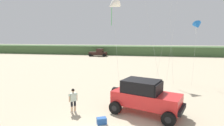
% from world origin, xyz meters
% --- Properties ---
extents(dune_ridge, '(90.00, 8.17, 2.43)m').
position_xyz_m(dune_ridge, '(-4.91, 46.56, 1.22)').
color(dune_ridge, '#426038').
rests_on(dune_ridge, ground_plane).
extents(jeep, '(5.00, 3.70, 2.26)m').
position_xyz_m(jeep, '(2.43, 3.59, 1.20)').
color(jeep, red).
rests_on(jeep, ground_plane).
extents(person_watching, '(0.49, 0.47, 1.67)m').
position_xyz_m(person_watching, '(-2.31, 2.87, 0.94)').
color(person_watching, '#DBB28E').
rests_on(person_watching, ground_plane).
extents(cooler_box, '(0.66, 0.57, 0.38)m').
position_xyz_m(cooler_box, '(-0.04, 1.58, 0.19)').
color(cooler_box, '#23519E').
rests_on(cooler_box, ground_plane).
extents(distant_pickup, '(4.61, 2.38, 1.98)m').
position_xyz_m(distant_pickup, '(-10.05, 39.47, 0.94)').
color(distant_pickup, black).
rests_on(distant_pickup, ground_plane).
extents(kite_white_parafoil, '(1.94, 3.18, 9.20)m').
position_xyz_m(kite_white_parafoil, '(-1.02, 10.79, 8.36)').
color(kite_white_parafoil, white).
rests_on(kite_white_parafoil, ground_plane).
extents(kite_blue_swept, '(1.83, 4.46, 7.01)m').
position_xyz_m(kite_blue_swept, '(8.19, 15.07, 6.37)').
color(kite_blue_swept, blue).
rests_on(kite_blue_swept, ground_plane).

